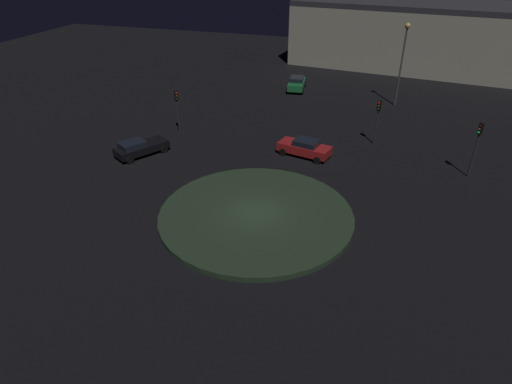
{
  "coord_description": "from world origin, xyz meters",
  "views": [
    {
      "loc": [
        -7.37,
        23.33,
        16.24
      ],
      "look_at": [
        0.0,
        0.0,
        1.93
      ],
      "focal_mm": 30.71,
      "sensor_mm": 36.0,
      "label": 1
    }
  ],
  "objects": [
    {
      "name": "traffic_light_southwest_near",
      "position": [
        -6.57,
        -14.59,
        2.89
      ],
      "size": [
        0.36,
        0.39,
        4.05
      ],
      "rotation": [
        0.0,
        0.0,
        1.15
      ],
      "color": "#2D2D2D",
      "rests_on": "ground_plane"
    },
    {
      "name": "car_red",
      "position": [
        -1.1,
        -10.28,
        0.77
      ],
      "size": [
        4.7,
        2.75,
        1.48
      ],
      "rotation": [
        0.0,
        0.0,
        2.91
      ],
      "color": "red",
      "rests_on": "ground_plane"
    },
    {
      "name": "store_building",
      "position": [
        -12.14,
        -44.18,
        4.33
      ],
      "size": [
        39.85,
        17.38,
        8.66
      ],
      "rotation": [
        0.0,
        0.0,
        6.16
      ],
      "color": "#B7B299",
      "rests_on": "ground_plane"
    },
    {
      "name": "car_green",
      "position": [
        3.75,
        -28.32,
        0.82
      ],
      "size": [
        2.43,
        4.44,
        1.55
      ],
      "rotation": [
        0.0,
        0.0,
        1.69
      ],
      "color": "#1E7238",
      "rests_on": "ground_plane"
    },
    {
      "name": "car_black",
      "position": [
        12.33,
        -6.14,
        0.74
      ],
      "size": [
        3.81,
        4.76,
        1.42
      ],
      "rotation": [
        0.0,
        0.0,
        4.17
      ],
      "color": "black",
      "rests_on": "ground_plane"
    },
    {
      "name": "ground_plane",
      "position": [
        0.0,
        0.0,
        0.0
      ],
      "size": [
        119.96,
        119.96,
        0.0
      ],
      "primitive_type": "plane",
      "color": "black"
    },
    {
      "name": "traffic_light_southeast",
      "position": [
        11.38,
        -11.71,
        2.9
      ],
      "size": [
        0.39,
        0.39,
        4.07
      ],
      "rotation": [
        0.0,
        0.0,
        2.34
      ],
      "color": "#2D2D2D",
      "rests_on": "ground_plane"
    },
    {
      "name": "streetlamp_south",
      "position": [
        -7.96,
        -26.13,
        5.92
      ],
      "size": [
        0.58,
        0.58,
        8.69
      ],
      "color": "#4C4C51",
      "rests_on": "ground_plane"
    },
    {
      "name": "traffic_light_southwest",
      "position": [
        -14.09,
        -10.46,
        3.14
      ],
      "size": [
        0.39,
        0.37,
        4.42
      ],
      "rotation": [
        0.0,
        0.0,
        0.64
      ],
      "color": "#2D2D2D",
      "rests_on": "ground_plane"
    },
    {
      "name": "roundabout_island",
      "position": [
        0.0,
        0.0,
        0.17
      ],
      "size": [
        12.97,
        12.97,
        0.34
      ],
      "primitive_type": "cylinder",
      "color": "#263823",
      "rests_on": "ground_plane"
    }
  ]
}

